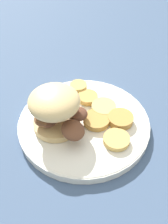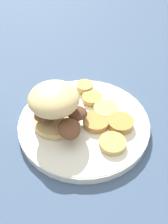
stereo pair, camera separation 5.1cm
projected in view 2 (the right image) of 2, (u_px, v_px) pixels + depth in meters
name	position (u px, v px, depth m)	size (l,w,h in m)	color
ground_plane	(84.00, 127.00, 0.54)	(4.00, 4.00, 0.00)	#3D5170
dinner_plate	(84.00, 123.00, 0.53)	(0.26, 0.26, 0.02)	white
sandwich	(56.00, 106.00, 0.49)	(0.12, 0.11, 0.09)	tan
potato_round_0	(91.00, 98.00, 0.56)	(0.04, 0.04, 0.01)	tan
potato_round_1	(85.00, 87.00, 0.59)	(0.04, 0.04, 0.01)	tan
potato_round_2	(106.00, 110.00, 0.54)	(0.05, 0.05, 0.01)	#DBB766
potato_round_3	(121.00, 123.00, 0.51)	(0.05, 0.05, 0.01)	#BC8942
potato_round_4	(112.00, 143.00, 0.48)	(0.05, 0.05, 0.01)	tan
potato_round_5	(96.00, 121.00, 0.52)	(0.05, 0.05, 0.01)	#BC8942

